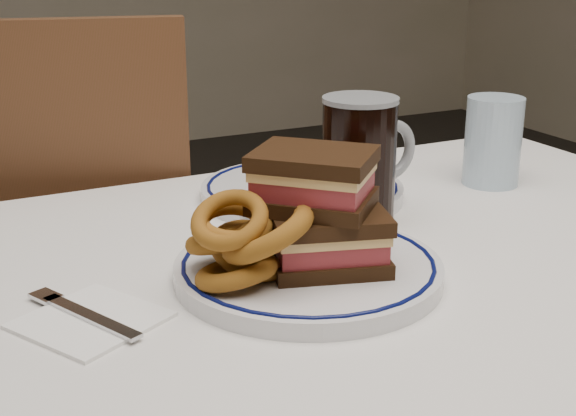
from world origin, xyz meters
name	(u,v)px	position (x,y,z in m)	size (l,w,h in m)	color
dining_table	(327,358)	(0.00, 0.00, 0.64)	(1.27, 0.87, 0.75)	white
chair_far	(58,273)	(-0.19, 0.64, 0.54)	(0.56, 0.56, 0.99)	#472F16
main_plate	(308,269)	(-0.03, 0.00, 0.76)	(0.29, 0.29, 0.02)	white
reuben_sandwich	(321,210)	(-0.02, -0.01, 0.83)	(0.16, 0.16, 0.13)	black
onion_rings_main	(246,241)	(-0.10, -0.01, 0.81)	(0.14, 0.14, 0.12)	#74330F
ketchup_ramekin	(262,220)	(-0.03, 0.10, 0.79)	(0.05, 0.05, 0.03)	silver
beer_mug	(361,158)	(0.13, 0.14, 0.83)	(0.15, 0.10, 0.16)	black
water_glass	(493,141)	(0.39, 0.19, 0.82)	(0.08, 0.08, 0.13)	#ACC7DE
far_plate	(302,190)	(0.10, 0.25, 0.76)	(0.29, 0.29, 0.02)	white
onion_rings_far	(298,175)	(0.10, 0.26, 0.78)	(0.09, 0.08, 0.05)	#74330F
napkin_fork	(89,319)	(-0.26, 0.00, 0.75)	(0.16, 0.17, 0.01)	white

